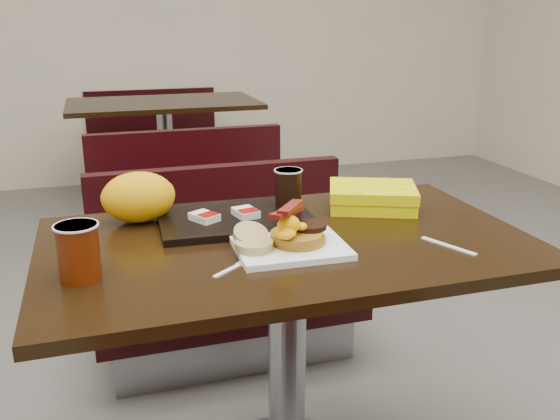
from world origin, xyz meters
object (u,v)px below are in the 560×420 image
object	(u,v)px
coffee_cup_near	(79,252)
tray	(235,219)
bench_far_n	(155,140)
paper_bag	(138,197)
coffee_cup_far	(288,187)
bench_far_s	(182,188)
clamshell	(372,197)
hashbrown_sleeve_right	(246,213)
bench_near_n	(230,273)
platter	(291,248)
table_far	(167,158)
pancake_stack	(298,237)
knife	(448,246)
fork	(227,271)
table_near	(287,370)
hashbrown_sleeve_left	(204,217)

from	to	relation	value
coffee_cup_near	tray	xyz separation A→B (m)	(0.39, 0.26, -0.05)
bench_far_n	paper_bag	bearing A→B (deg)	-96.33
tray	coffee_cup_far	bearing A→B (deg)	18.14
bench_far_s	paper_bag	distance (m)	1.75
clamshell	hashbrown_sleeve_right	bearing A→B (deg)	-155.35
bench_near_n	platter	bearing A→B (deg)	-91.21
bench_far_n	hashbrown_sleeve_right	xyz separation A→B (m)	(-0.07, -3.15, 0.42)
table_far	pancake_stack	xyz separation A→B (m)	(0.01, -2.67, 0.40)
bench_near_n	knife	bearing A→B (deg)	-67.68
bench_far_s	knife	bearing A→B (deg)	-80.25
platter	knife	bearing A→B (deg)	-11.33
fork	tray	world-z (taller)	tray
table_near	bench_far_n	xyz separation A→B (m)	(0.00, 3.30, -0.02)
table_far	bench_far_n	bearing A→B (deg)	90.00
platter	coffee_cup_near	size ratio (longest dim) A/B	2.14
pancake_stack	clamshell	bearing A→B (deg)	37.45
bench_far_n	pancake_stack	size ratio (longest dim) A/B	7.64
fork	tray	distance (m)	0.33
table_near	bench_far_s	bearing A→B (deg)	90.00
tray	hashbrown_sleeve_left	size ratio (longest dim) A/B	5.65
platter	clamshell	bearing A→B (deg)	38.63
bench_far_n	knife	world-z (taller)	knife
bench_far_s	coffee_cup_near	size ratio (longest dim) A/B	8.28
table_far	knife	xyz separation A→B (m)	(0.35, -2.76, 0.38)
tray	paper_bag	xyz separation A→B (m)	(-0.24, 0.08, 0.06)
pancake_stack	coffee_cup_near	bearing A→B (deg)	-176.73
coffee_cup_near	tray	size ratio (longest dim) A/B	0.30
hashbrown_sleeve_right	fork	bearing A→B (deg)	-123.14
tray	paper_bag	distance (m)	0.26
pancake_stack	clamshell	size ratio (longest dim) A/B	0.54
bench_far_n	coffee_cup_near	world-z (taller)	coffee_cup_near
table_near	knife	world-z (taller)	knife
table_near	table_far	world-z (taller)	same
bench_far_s	coffee_cup_far	xyz separation A→B (m)	(0.07, -1.69, 0.46)
clamshell	bench_near_n	bearing A→B (deg)	142.10
knife	paper_bag	xyz separation A→B (m)	(-0.69, 0.41, 0.07)
bench_far_s	hashbrown_sleeve_right	size ratio (longest dim) A/B	13.80
paper_bag	tray	bearing A→B (deg)	-18.83
coffee_cup_far	coffee_cup_near	bearing A→B (deg)	-151.36
platter	bench_far_n	bearing A→B (deg)	91.69
fork	clamshell	size ratio (longest dim) A/B	0.46
hashbrown_sleeve_right	bench_far_n	bearing A→B (deg)	77.10
hashbrown_sleeve_right	paper_bag	xyz separation A→B (m)	(-0.27, 0.10, 0.04)
table_near	tray	xyz separation A→B (m)	(-0.09, 0.16, 0.38)
tray	paper_bag	size ratio (longest dim) A/B	2.06
coffee_cup_near	knife	xyz separation A→B (m)	(0.84, -0.07, -0.06)
knife	coffee_cup_far	size ratio (longest dim) A/B	1.47
knife	clamshell	world-z (taller)	clamshell
knife	tray	world-z (taller)	tray
pancake_stack	hashbrown_sleeve_left	world-z (taller)	pancake_stack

